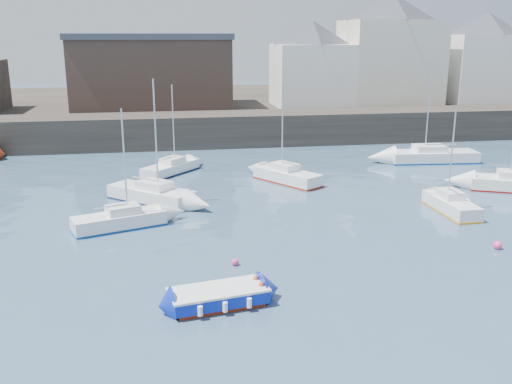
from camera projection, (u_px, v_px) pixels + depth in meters
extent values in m
plane|color=#2D4760|center=(307.00, 311.00, 21.94)|extent=(220.00, 220.00, 0.00)
cube|color=#28231E|center=(217.00, 129.00, 54.81)|extent=(90.00, 5.00, 3.00)
cube|color=#28231E|center=(203.00, 108.00, 71.95)|extent=(90.00, 32.00, 2.80)
cube|color=beige|center=(389.00, 63.00, 63.10)|extent=(10.00, 8.00, 9.00)
pyramid|color=#3A3D44|center=(393.00, 7.00, 61.52)|extent=(13.36, 13.36, 2.80)
cube|color=white|center=(483.00, 69.00, 64.57)|extent=(9.00, 7.00, 7.50)
pyramid|color=#3A3D44|center=(487.00, 23.00, 63.24)|extent=(11.88, 11.88, 2.45)
cube|color=white|center=(311.00, 75.00, 61.53)|extent=(8.00, 7.00, 6.50)
pyramid|color=#3A3D44|center=(312.00, 32.00, 60.33)|extent=(11.14, 11.14, 2.45)
cube|color=#3D2D26|center=(152.00, 74.00, 60.19)|extent=(16.00, 10.00, 7.00)
cube|color=#3A3D44|center=(150.00, 36.00, 59.17)|extent=(16.40, 10.40, 0.60)
cube|color=maroon|center=(218.00, 304.00, 22.37)|extent=(3.67, 2.03, 0.17)
cube|color=#0922AE|center=(218.00, 296.00, 22.29)|extent=(4.00, 2.28, 0.47)
cube|color=white|center=(218.00, 290.00, 22.21)|extent=(4.08, 2.32, 0.09)
cube|color=white|center=(218.00, 294.00, 22.27)|extent=(3.17, 1.66, 0.43)
cube|color=tan|center=(218.00, 292.00, 22.24)|extent=(0.47, 1.16, 0.06)
cylinder|color=white|center=(189.00, 291.00, 22.80)|extent=(0.19, 0.19, 0.38)
cylinder|color=white|center=(200.00, 311.00, 21.15)|extent=(0.19, 0.19, 0.38)
cylinder|color=white|center=(212.00, 288.00, 23.12)|extent=(0.19, 0.19, 0.38)
cylinder|color=white|center=(225.00, 307.00, 21.47)|extent=(0.19, 0.19, 0.38)
cylinder|color=white|center=(235.00, 284.00, 23.44)|extent=(0.19, 0.19, 0.38)
cylinder|color=white|center=(249.00, 303.00, 21.79)|extent=(0.19, 0.19, 0.38)
cube|color=white|center=(119.00, 221.00, 31.30)|extent=(5.23, 3.18, 0.82)
cube|color=#0F4DA1|center=(120.00, 227.00, 31.39)|extent=(5.28, 3.21, 0.11)
cube|color=white|center=(123.00, 209.00, 31.24)|extent=(2.04, 1.71, 0.45)
cylinder|color=silver|center=(124.00, 162.00, 30.66)|extent=(0.09, 0.09, 5.73)
cube|color=white|center=(151.00, 195.00, 36.23)|extent=(5.72, 5.39, 0.89)
cube|color=#132345|center=(152.00, 201.00, 36.33)|extent=(5.78, 5.44, 0.12)
cube|color=white|center=(154.00, 185.00, 35.89)|extent=(2.51, 2.46, 0.50)
cylinder|color=silver|center=(156.00, 136.00, 34.89)|extent=(0.10, 0.10, 6.85)
cube|color=white|center=(451.00, 206.00, 34.08)|extent=(1.56, 4.66, 0.83)
cube|color=#C48211|center=(451.00, 211.00, 34.18)|extent=(1.58, 4.70, 0.11)
cube|color=white|center=(450.00, 194.00, 34.13)|extent=(1.14, 1.64, 0.46)
cylinder|color=silver|center=(452.00, 154.00, 33.70)|extent=(0.09, 0.09, 5.32)
cube|color=white|center=(287.00, 176.00, 40.97)|extent=(4.42, 5.44, 0.88)
cube|color=maroon|center=(287.00, 182.00, 41.07)|extent=(4.47, 5.49, 0.12)
cube|color=white|center=(285.00, 167.00, 40.98)|extent=(2.12, 2.29, 0.49)
cylinder|color=silver|center=(282.00, 127.00, 40.41)|extent=(0.10, 0.10, 6.19)
cube|color=white|center=(433.00, 157.00, 47.55)|extent=(7.35, 2.89, 0.92)
cube|color=#053A92|center=(432.00, 161.00, 47.66)|extent=(7.43, 2.92, 0.12)
cube|color=white|center=(429.00, 148.00, 47.33)|extent=(2.65, 1.93, 0.51)
cylinder|color=silver|center=(429.00, 101.00, 46.27)|extent=(0.10, 0.10, 8.26)
cube|color=white|center=(171.00, 169.00, 43.64)|extent=(4.62, 4.98, 0.77)
cube|color=#0A193E|center=(171.00, 173.00, 43.73)|extent=(4.67, 5.03, 0.10)
cube|color=white|center=(172.00, 160.00, 43.69)|extent=(2.12, 2.17, 0.43)
cylinder|color=silver|center=(173.00, 124.00, 43.17)|extent=(0.09, 0.09, 5.93)
sphere|color=#FF3884|center=(235.00, 265.00, 26.32)|extent=(0.35, 0.35, 0.35)
sphere|color=#FF3884|center=(497.00, 249.00, 28.33)|extent=(0.43, 0.43, 0.43)
sphere|color=#FF3884|center=(157.00, 190.00, 38.96)|extent=(0.45, 0.45, 0.45)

